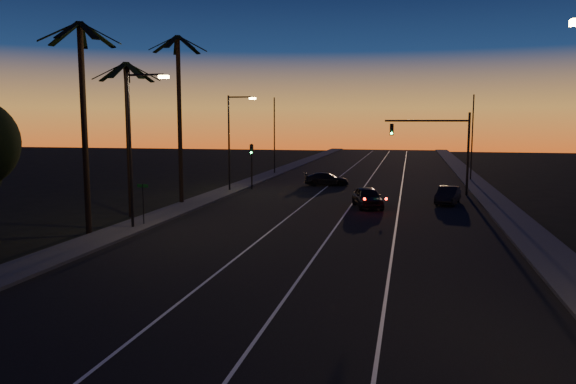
% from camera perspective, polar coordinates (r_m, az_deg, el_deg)
% --- Properties ---
extents(road, '(20.00, 170.00, 0.01)m').
position_cam_1_polar(road, '(40.30, 5.43, -1.76)').
color(road, black).
rests_on(road, ground).
extents(sidewalk_left, '(2.40, 170.00, 0.16)m').
position_cam_1_polar(sidewalk_left, '(43.06, -9.53, -1.15)').
color(sidewalk_left, '#383836').
rests_on(sidewalk_left, ground).
extents(sidewalk_right, '(2.40, 170.00, 0.16)m').
position_cam_1_polar(sidewalk_right, '(40.53, 21.36, -2.07)').
color(sidewalk_right, '#383836').
rests_on(sidewalk_right, ground).
extents(lane_stripe_left, '(0.12, 160.00, 0.01)m').
position_cam_1_polar(lane_stripe_left, '(40.76, 1.24, -1.61)').
color(lane_stripe_left, silver).
rests_on(lane_stripe_left, road).
extents(lane_stripe_mid, '(0.12, 160.00, 0.01)m').
position_cam_1_polar(lane_stripe_mid, '(40.25, 6.14, -1.77)').
color(lane_stripe_mid, silver).
rests_on(lane_stripe_mid, road).
extents(lane_stripe_right, '(0.12, 160.00, 0.01)m').
position_cam_1_polar(lane_stripe_right, '(40.03, 11.13, -1.91)').
color(lane_stripe_right, silver).
rests_on(lane_stripe_right, road).
extents(palm_near, '(4.25, 4.16, 11.53)m').
position_cam_1_polar(palm_near, '(32.53, -20.08, 8.18)').
color(palm_near, black).
rests_on(palm_near, ground).
extents(palm_mid, '(4.25, 4.16, 10.03)m').
position_cam_1_polar(palm_mid, '(38.02, -15.94, 6.91)').
color(palm_mid, black).
rests_on(palm_mid, ground).
extents(palm_far, '(4.25, 4.16, 12.53)m').
position_cam_1_polar(palm_far, '(43.02, -11.00, 8.87)').
color(palm_far, black).
rests_on(palm_far, ground).
extents(streetlight_left_near, '(2.55, 0.26, 9.00)m').
position_cam_1_polar(streetlight_left_near, '(33.33, -15.33, 5.32)').
color(streetlight_left_near, black).
rests_on(streetlight_left_near, ground).
extents(streetlight_left_far, '(2.55, 0.26, 8.50)m').
position_cam_1_polar(streetlight_left_far, '(49.98, -5.68, 5.80)').
color(streetlight_left_far, black).
rests_on(streetlight_left_far, ground).
extents(street_sign, '(0.70, 0.06, 2.60)m').
position_cam_1_polar(street_sign, '(34.56, -14.51, -0.70)').
color(street_sign, black).
rests_on(street_sign, ground).
extents(signal_mast, '(7.10, 0.41, 7.00)m').
position_cam_1_polar(signal_mast, '(49.60, 15.16, 5.25)').
color(signal_mast, black).
rests_on(signal_mast, ground).
extents(signal_post, '(0.28, 0.37, 4.20)m').
position_cam_1_polar(signal_post, '(51.63, -3.72, 3.45)').
color(signal_post, black).
rests_on(signal_post, ground).
extents(far_pole_left, '(0.14, 0.14, 9.00)m').
position_cam_1_polar(far_pole_left, '(66.44, -1.39, 5.70)').
color(far_pole_left, black).
rests_on(far_pole_left, ground).
extents(far_pole_right, '(0.14, 0.14, 9.00)m').
position_cam_1_polar(far_pole_right, '(61.87, 18.20, 5.23)').
color(far_pole_right, black).
rests_on(far_pole_right, ground).
extents(lead_car, '(2.99, 5.16, 1.49)m').
position_cam_1_polar(lead_car, '(41.32, 8.07, -0.52)').
color(lead_car, black).
rests_on(lead_car, road).
extents(right_car, '(2.24, 4.22, 1.32)m').
position_cam_1_polar(right_car, '(44.32, 15.94, -0.32)').
color(right_car, black).
rests_on(right_car, road).
extents(cross_car, '(4.66, 2.81, 1.26)m').
position_cam_1_polar(cross_car, '(54.88, 3.92, 1.32)').
color(cross_car, black).
rests_on(cross_car, road).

